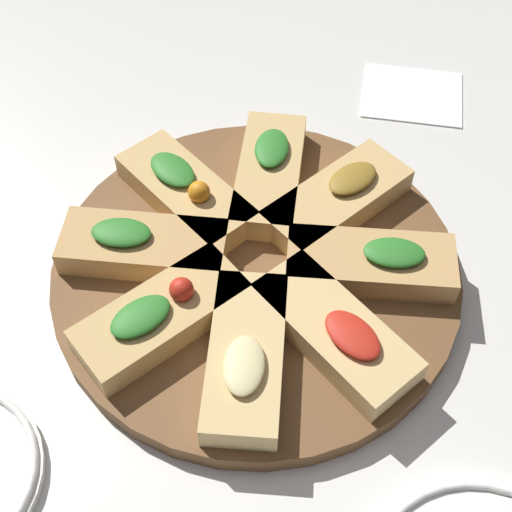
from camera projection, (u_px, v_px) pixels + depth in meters
name	position (u px, v px, depth m)	size (l,w,h in m)	color
ground_plane	(256.00, 277.00, 0.78)	(3.00, 3.00, 0.00)	silver
serving_board	(256.00, 271.00, 0.77)	(0.43, 0.43, 0.02)	brown
focaccia_slice_0	(269.00, 173.00, 0.82)	(0.11, 0.18, 0.04)	tan
focaccia_slice_1	(185.00, 191.00, 0.80)	(0.19, 0.14, 0.05)	tan
focaccia_slice_2	(143.00, 246.00, 0.75)	(0.19, 0.11, 0.04)	tan
focaccia_slice_3	(161.00, 315.00, 0.70)	(0.15, 0.18, 0.05)	tan
focaccia_slice_4	(246.00, 356.00, 0.67)	(0.11, 0.19, 0.04)	#DBB775
focaccia_slice_5	(336.00, 331.00, 0.69)	(0.19, 0.15, 0.04)	#DBB775
focaccia_slice_6	(372.00, 263.00, 0.74)	(0.19, 0.11, 0.04)	tan
focaccia_slice_7	(338.00, 199.00, 0.79)	(0.14, 0.19, 0.04)	tan
napkin_stack	(413.00, 94.00, 0.96)	(0.13, 0.11, 0.00)	white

